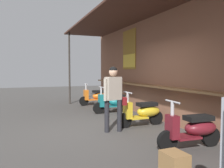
# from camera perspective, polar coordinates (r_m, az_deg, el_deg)

# --- Properties ---
(ground_plane) EXTENTS (32.88, 32.88, 0.00)m
(ground_plane) POSITION_cam_1_polar(r_m,az_deg,el_deg) (6.12, -1.42, -11.18)
(ground_plane) COLOR #474442
(market_stall_facade) EXTENTS (11.74, 2.20, 3.45)m
(market_stall_facade) POSITION_cam_1_polar(r_m,az_deg,el_deg) (6.83, 13.66, 6.28)
(market_stall_facade) COLOR #8C5B44
(market_stall_facade) RESTS_ON ground_plane
(scooter_orange) EXTENTS (0.46, 1.40, 0.97)m
(scooter_orange) POSITION_cam_1_polar(r_m,az_deg,el_deg) (10.25, -3.88, -3.05)
(scooter_orange) COLOR orange
(scooter_orange) RESTS_ON ground_plane
(scooter_teal) EXTENTS (0.46, 1.40, 0.97)m
(scooter_teal) POSITION_cam_1_polar(r_m,az_deg,el_deg) (8.37, 0.44, -4.51)
(scooter_teal) COLOR #197075
(scooter_teal) RESTS_ON ground_plane
(scooter_yellow) EXTENTS (0.46, 1.40, 0.97)m
(scooter_yellow) POSITION_cam_1_polar(r_m,az_deg,el_deg) (6.46, 7.77, -6.91)
(scooter_yellow) COLOR gold
(scooter_yellow) RESTS_ON ground_plane
(scooter_maroon) EXTENTS (0.49, 1.40, 0.97)m
(scooter_maroon) POSITION_cam_1_polar(r_m,az_deg,el_deg) (4.88, 19.56, -10.47)
(scooter_maroon) COLOR maroon
(scooter_maroon) RESTS_ON ground_plane
(shopper_browsing) EXTENTS (0.38, 0.65, 1.64)m
(shopper_browsing) POSITION_cam_1_polar(r_m,az_deg,el_deg) (5.72, 0.43, -2.11)
(shopper_browsing) COLOR #232328
(shopper_browsing) RESTS_ON ground_plane
(merchandise_crate) EXTENTS (0.40, 0.32, 0.30)m
(merchandise_crate) POSITION_cam_1_polar(r_m,az_deg,el_deg) (3.78, 15.24, -18.26)
(merchandise_crate) COLOR olive
(merchandise_crate) RESTS_ON ground_plane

